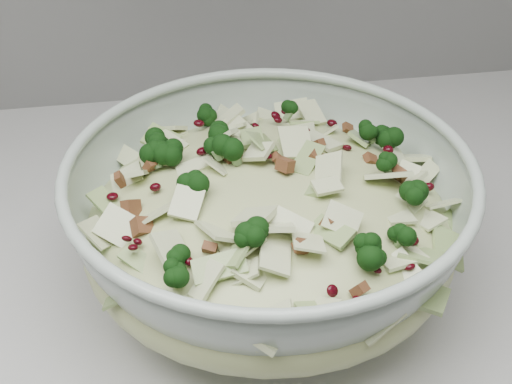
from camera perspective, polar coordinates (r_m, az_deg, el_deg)
mixing_bowl at (r=0.61m, az=1.02°, el=-2.67°), size 0.35×0.35×0.14m
salad at (r=0.59m, az=1.04°, el=-1.02°), size 0.38×0.38×0.14m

